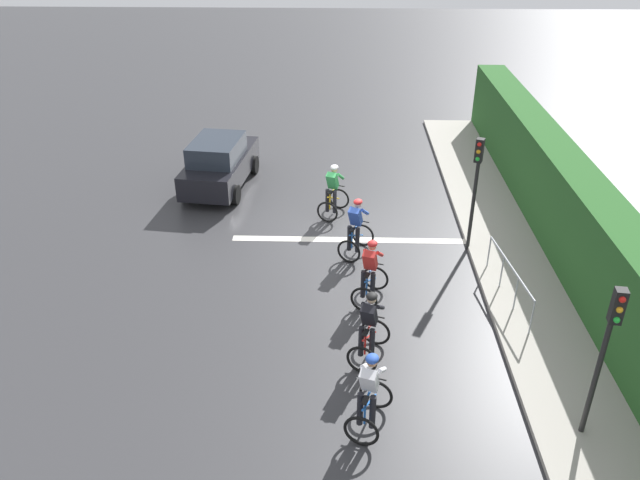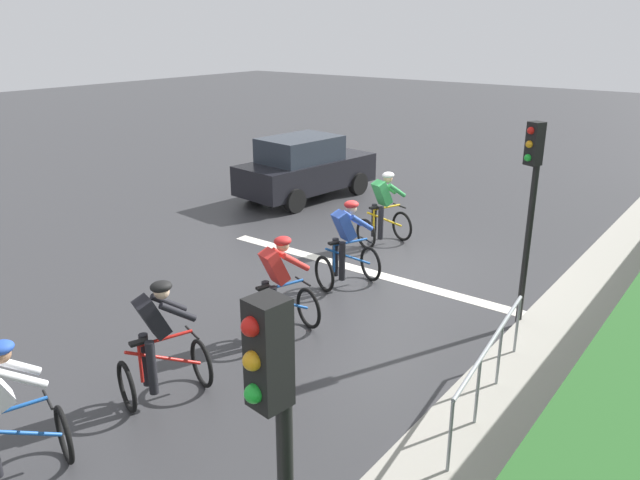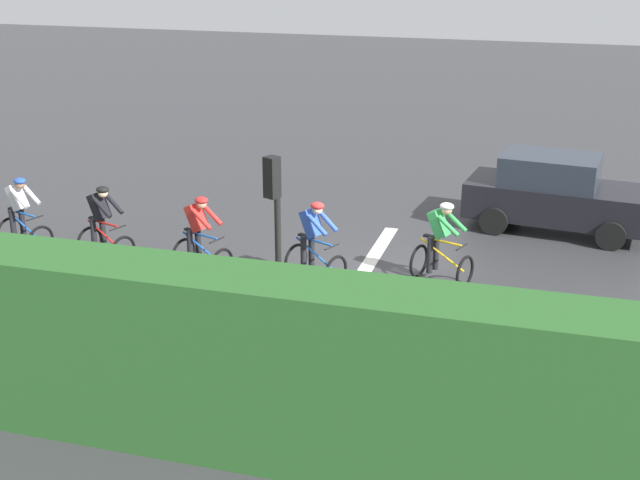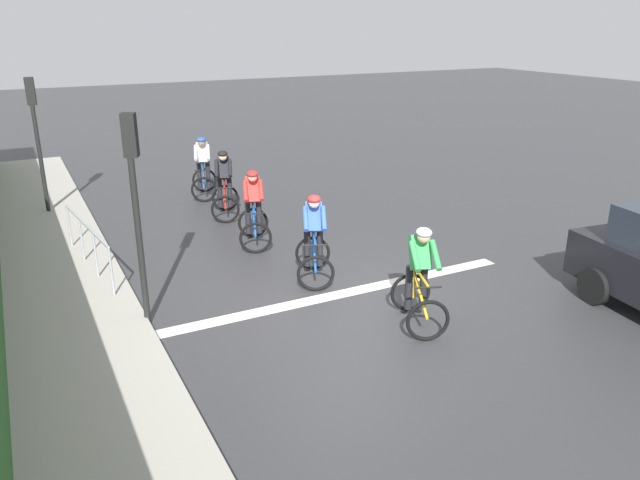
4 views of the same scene
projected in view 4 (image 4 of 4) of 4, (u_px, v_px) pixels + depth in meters
name	position (u px, v px, depth m)	size (l,w,h in m)	color
ground_plane	(345.00, 300.00, 10.69)	(80.00, 80.00, 0.00)	#333335
sidewalk_kerb	(47.00, 306.00, 10.34)	(2.80, 24.69, 0.12)	#9E998E
road_marking_stop_line	(338.00, 294.00, 10.90)	(7.00, 0.30, 0.01)	silver
cyclist_lead	(203.00, 168.00, 16.66)	(0.98, 1.24, 1.66)	black
cyclist_second	(224.00, 185.00, 14.96)	(1.00, 1.24, 1.66)	black
cyclist_mid	(254.00, 209.00, 13.07)	(0.99, 1.24, 1.66)	black
cyclist_fourth	(314.00, 239.00, 11.29)	(1.05, 1.26, 1.66)	black
cyclist_trailing	(420.00, 278.00, 9.58)	(1.01, 1.25, 1.66)	black
traffic_light_near_crossing	(135.00, 189.00, 9.18)	(0.26, 0.30, 3.34)	black
traffic_light_far_junction	(36.00, 126.00, 14.59)	(0.22, 0.31, 3.34)	black
pedestrian_railing_kerbside	(87.00, 236.00, 11.53)	(0.41, 2.98, 1.03)	#999EA3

